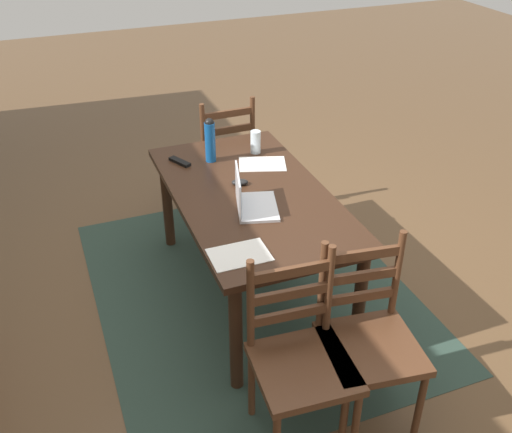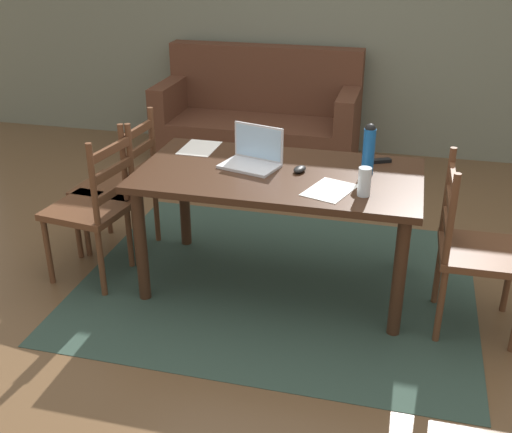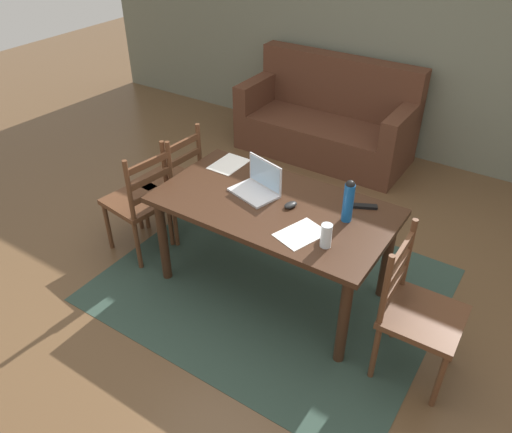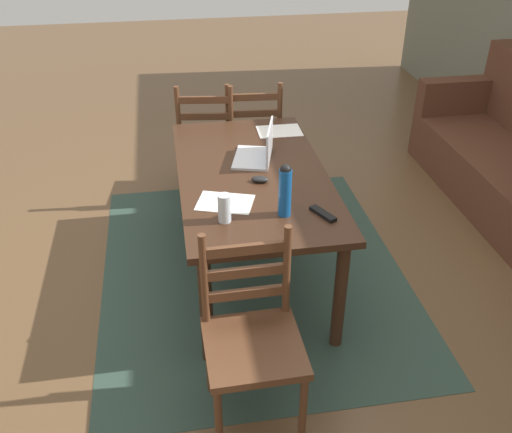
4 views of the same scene
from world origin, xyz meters
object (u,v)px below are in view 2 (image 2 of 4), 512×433
Objects in this scene: chair_left_near at (94,208)px; computer_mouse at (300,169)px; chair_right_near at (475,250)px; drinking_glass at (364,182)px; laptop at (254,155)px; tv_remote at (377,161)px; couch at (259,121)px; dining_table at (279,187)px; water_bottle at (369,148)px; chair_left_far at (120,186)px.

chair_left_near is 9.50× the size of computer_mouse.
chair_right_near reaches higher than drinking_glass.
laptop reaches higher than tv_remote.
couch is 2.26m from tv_remote.
dining_table is 9.42× the size of tv_remote.
chair_left_near is at bearing -100.51° from couch.
water_bottle reaches higher than tv_remote.
water_bottle is at bearing 91.81° from drinking_glass.
chair_right_near is 9.50× the size of computer_mouse.
chair_left_near is 1.71m from tv_remote.
chair_left_far is at bearing 171.06° from dining_table.
water_bottle is (0.65, 0.02, 0.09)m from laptop.
water_bottle is at bearing 142.22° from tv_remote.
chair_left_far reaches higher than dining_table.
chair_left_far is 1.63m from water_bottle.
chair_right_near is at bearing -11.20° from laptop.
couch is 11.79× the size of drinking_glass.
chair_left_far is 9.50× the size of computer_mouse.
computer_mouse is 0.59× the size of tv_remote.
computer_mouse is (-0.38, 0.25, -0.06)m from drinking_glass.
computer_mouse is at bearing 9.73° from chair_left_near.
dining_table is 1.12m from chair_left_near.
dining_table is at bearing -169.31° from water_bottle.
drinking_glass is (1.59, -0.39, 0.35)m from chair_left_far.
laptop is 0.73m from drinking_glass.
chair_right_near is at bearing 4.55° from drinking_glass.
chair_right_near is 2.58× the size of laptop.
dining_table is 4.35× the size of laptop.
drinking_glass is (0.66, -0.30, 0.02)m from laptop.
chair_right_near is 6.22× the size of drinking_glass.
drinking_glass is at bearing -24.12° from dining_table.
couch is 2.70m from drinking_glass.
water_bottle is (1.58, -0.08, 0.42)m from chair_left_far.
chair_left_far is 1.25m from computer_mouse.
water_bottle is 1.72× the size of tv_remote.
water_bottle is 0.32m from drinking_glass.
chair_left_near is 2.40m from couch.
chair_left_far is 6.22× the size of drinking_glass.
chair_left_far is 0.53× the size of couch.
water_bottle is at bearing 1.57° from laptop.
couch reaches higher than computer_mouse.
laptop reaches higher than chair_left_far.
tv_remote is (1.62, 0.47, 0.28)m from chair_left_near.
chair_left_far is at bearing 89.96° from chair_left_near.
chair_left_far is 2.21m from chair_right_near.
couch reaches higher than dining_table.
water_bottle reaches higher than chair_left_near.
laptop reaches higher than drinking_glass.
chair_left_far is 1.67m from drinking_glass.
chair_left_near is 1.01m from laptop.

